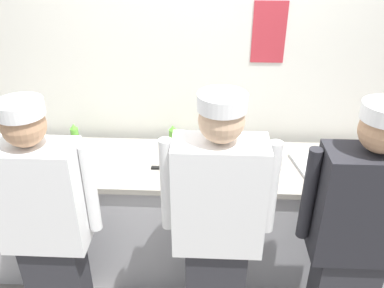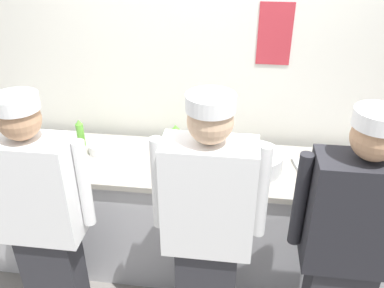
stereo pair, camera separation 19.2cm
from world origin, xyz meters
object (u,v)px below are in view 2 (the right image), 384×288
object	(u,v)px
mixing_bowl_steel	(254,161)
squeeze_bottle_spare	(176,137)
ramekin_red_sauce	(56,150)
chefs_knife	(167,167)
chef_center	(208,230)
sheet_tray	(334,171)
squeeze_bottle_secondary	(80,133)
ramekin_yellow_sauce	(206,173)
plate_stack_front	(19,152)
plate_stack_rear	(102,147)
chef_far_right	(347,248)
deli_cup	(48,163)
chef_near_left	(43,220)

from	to	relation	value
mixing_bowl_steel	squeeze_bottle_spare	xyz separation A→B (m)	(-0.58, 0.22, 0.03)
ramekin_red_sauce	chefs_knife	size ratio (longest dim) A/B	0.33
chef_center	sheet_tray	distance (m)	1.04
squeeze_bottle_secondary	chefs_knife	world-z (taller)	squeeze_bottle_secondary
squeeze_bottle_secondary	squeeze_bottle_spare	xyz separation A→B (m)	(0.71, 0.07, -0.01)
mixing_bowl_steel	ramekin_yellow_sauce	world-z (taller)	mixing_bowl_steel
ramekin_red_sauce	ramekin_yellow_sauce	bearing A→B (deg)	-8.69
chef_center	ramekin_red_sauce	world-z (taller)	chef_center
plate_stack_front	ramekin_yellow_sauce	size ratio (longest dim) A/B	2.23
ramekin_yellow_sauce	chefs_knife	world-z (taller)	ramekin_yellow_sauce
chefs_knife	sheet_tray	bearing A→B (deg)	4.56
chef_center	plate_stack_front	bearing A→B (deg)	156.41
mixing_bowl_steel	squeeze_bottle_secondary	world-z (taller)	squeeze_bottle_secondary
plate_stack_rear	ramekin_red_sauce	size ratio (longest dim) A/B	2.18
ramekin_red_sauce	chef_far_right	bearing A→B (deg)	-20.45
sheet_tray	ramekin_red_sauce	size ratio (longest dim) A/B	5.34
plate_stack_rear	chefs_knife	xyz separation A→B (m)	(0.51, -0.16, -0.03)
chefs_knife	mixing_bowl_steel	bearing A→B (deg)	6.88
chef_far_right	mixing_bowl_steel	world-z (taller)	chef_far_right
chef_far_right	deli_cup	size ratio (longest dim) A/B	19.03
chef_center	squeeze_bottle_secondary	distance (m)	1.32
chef_near_left	squeeze_bottle_spare	size ratio (longest dim) A/B	9.06
chef_center	sheet_tray	xyz separation A→B (m)	(0.79, 0.68, 0.02)
plate_stack_front	deli_cup	world-z (taller)	deli_cup
chef_far_right	mixing_bowl_steel	xyz separation A→B (m)	(-0.49, 0.68, 0.08)
chef_far_right	sheet_tray	world-z (taller)	chef_far_right
chef_far_right	ramekin_yellow_sauce	distance (m)	0.97
chef_center	squeeze_bottle_secondary	xyz separation A→B (m)	(-1.03, 0.81, 0.11)
chef_near_left	mixing_bowl_steel	size ratio (longest dim) A/B	4.44
chef_far_right	squeeze_bottle_secondary	bearing A→B (deg)	154.65
plate_stack_rear	sheet_tray	xyz separation A→B (m)	(1.63, -0.07, -0.02)
squeeze_bottle_secondary	ramekin_yellow_sauce	world-z (taller)	squeeze_bottle_secondary
deli_cup	plate_stack_rear	bearing A→B (deg)	40.72
chef_near_left	deli_cup	size ratio (longest dim) A/B	18.70
plate_stack_rear	ramekin_red_sauce	world-z (taller)	plate_stack_rear
mixing_bowl_steel	squeeze_bottle_spare	world-z (taller)	squeeze_bottle_spare
chef_near_left	squeeze_bottle_secondary	world-z (taller)	chef_near_left
mixing_bowl_steel	deli_cup	xyz separation A→B (m)	(-1.40, -0.17, -0.02)
plate_stack_front	plate_stack_rear	xyz separation A→B (m)	(0.59, 0.12, 0.01)
sheet_tray	ramekin_red_sauce	xyz separation A→B (m)	(-1.97, 0.01, 0.01)
sheet_tray	chefs_knife	world-z (taller)	sheet_tray
chef_near_left	chef_center	distance (m)	0.96
squeeze_bottle_spare	chefs_knife	world-z (taller)	squeeze_bottle_spare
chef_far_right	sheet_tray	distance (m)	0.70
plate_stack_rear	squeeze_bottle_secondary	distance (m)	0.21
chefs_knife	chef_center	bearing A→B (deg)	-60.40
chef_near_left	ramekin_red_sauce	distance (m)	0.73
plate_stack_front	ramekin_yellow_sauce	bearing A→B (deg)	-4.33
squeeze_bottle_secondary	chefs_knife	bearing A→B (deg)	-18.14
chef_center	ramekin_red_sauce	size ratio (longest dim) A/B	19.02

